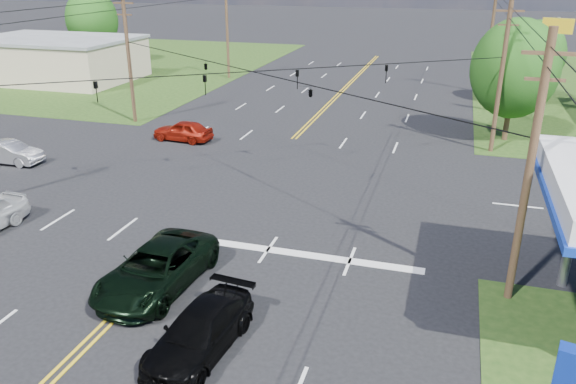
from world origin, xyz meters
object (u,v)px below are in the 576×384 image
(pole_nw, at_px, (129,57))
(tree_right_b, at_px, (535,55))
(tree_far_l, at_px, (92,20))
(pole_se, at_px, (529,170))
(pole_ne, at_px, (501,75))
(retail_nw, at_px, (55,60))
(tree_right_a, at_px, (515,69))
(pickup_dkgreen, at_px, (157,268))
(suv_black, at_px, (200,332))
(pole_right_far, at_px, (491,36))
(pole_left_far, at_px, (227,28))
(sedan_silver, at_px, (10,152))

(pole_nw, distance_m, tree_right_b, 33.10)
(tree_right_b, relative_size, tree_far_l, 0.81)
(pole_se, relative_size, pole_ne, 1.00)
(retail_nw, bearing_deg, tree_far_l, 101.31)
(pole_nw, height_order, tree_right_a, pole_nw)
(tree_far_l, xyz_separation_m, pickup_dkgreen, (32.50, -43.99, -4.40))
(tree_far_l, xyz_separation_m, suv_black, (35.62, -46.95, -4.51))
(pole_ne, distance_m, pole_right_far, 19.00)
(pole_se, distance_m, tree_right_b, 33.19)
(pole_right_far, xyz_separation_m, tree_right_b, (3.50, -4.00, -0.95))
(pole_se, xyz_separation_m, tree_right_b, (3.50, 33.00, -0.70))
(tree_right_a, distance_m, suv_black, 29.18)
(tree_right_a, distance_m, tree_far_l, 50.16)
(pole_nw, xyz_separation_m, pickup_dkgreen, (13.50, -20.99, -4.12))
(pickup_dkgreen, bearing_deg, retail_nw, 135.46)
(pole_left_far, height_order, tree_far_l, pole_left_far)
(pole_ne, relative_size, tree_right_b, 1.34)
(pole_nw, xyz_separation_m, pole_right_far, (26.00, 19.00, 0.25))
(pole_nw, bearing_deg, pole_ne, 0.00)
(pickup_dkgreen, bearing_deg, tree_right_a, 64.19)
(pole_right_far, relative_size, tree_far_l, 1.15)
(pole_se, distance_m, sedan_silver, 29.31)
(pole_left_far, distance_m, tree_right_a, 31.39)
(tree_right_a, bearing_deg, pole_ne, -108.43)
(pole_right_far, height_order, pickup_dkgreen, pole_right_far)
(pole_se, xyz_separation_m, pole_right_far, (0.00, 37.00, 0.25))
(pole_se, relative_size, tree_right_b, 1.34)
(pole_se, relative_size, sedan_silver, 2.32)
(pole_left_far, xyz_separation_m, tree_right_b, (29.50, -4.00, -0.95))
(pole_se, distance_m, suv_black, 11.89)
(tree_right_b, distance_m, pickup_dkgreen, 39.53)
(pole_nw, distance_m, pickup_dkgreen, 25.29)
(pole_left_far, bearing_deg, pole_ne, -36.16)
(retail_nw, relative_size, tree_right_b, 2.26)
(pole_se, bearing_deg, retail_nw, 144.21)
(pole_left_far, relative_size, tree_right_b, 1.41)
(pole_se, height_order, pole_nw, same)
(pole_ne, xyz_separation_m, tree_right_b, (3.50, 15.00, -0.70))
(tree_right_a, bearing_deg, suv_black, -111.07)
(retail_nw, relative_size, sedan_silver, 3.92)
(pole_left_far, bearing_deg, pole_se, -54.90)
(retail_nw, relative_size, suv_black, 3.37)
(retail_nw, relative_size, tree_right_a, 1.96)
(retail_nw, height_order, tree_right_a, tree_right_a)
(pole_left_far, distance_m, pole_right_far, 26.00)
(pickup_dkgreen, bearing_deg, tree_right_b, 69.59)
(pole_se, distance_m, pole_ne, 18.00)
(retail_nw, bearing_deg, pole_right_far, 7.94)
(tree_right_b, height_order, suv_black, tree_right_b)
(pole_ne, bearing_deg, retail_nw, 163.18)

